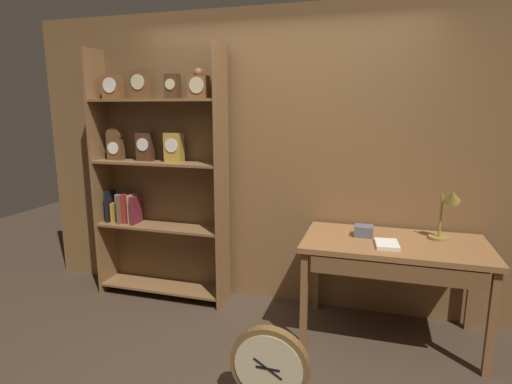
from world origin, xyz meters
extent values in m
cube|color=brown|center=(0.00, 1.37, 1.30)|extent=(4.80, 0.05, 2.60)
cube|color=brown|center=(-1.66, 1.11, 1.14)|extent=(0.02, 0.31, 2.28)
cube|color=brown|center=(-0.45, 1.11, 1.14)|extent=(0.03, 0.31, 2.28)
cube|color=brown|center=(-1.06, 1.26, 1.14)|extent=(1.24, 0.01, 2.28)
cube|color=brown|center=(-1.06, 1.11, 0.09)|extent=(1.19, 0.29, 0.02)
cube|color=brown|center=(-1.06, 1.11, 0.69)|extent=(1.19, 0.29, 0.02)
cube|color=brown|center=(-1.06, 1.11, 1.28)|extent=(1.19, 0.29, 0.02)
cube|color=brown|center=(-1.06, 1.11, 1.83)|extent=(1.19, 0.29, 0.02)
cube|color=brown|center=(-1.49, 1.13, 1.94)|extent=(0.17, 0.10, 0.21)
cylinder|color=silver|center=(-1.49, 1.08, 1.96)|extent=(0.13, 0.01, 0.13)
cube|color=brown|center=(-1.50, 1.12, 1.39)|extent=(0.14, 0.08, 0.19)
cylinder|color=brown|center=(-1.50, 1.12, 1.51)|extent=(0.14, 0.08, 0.14)
cylinder|color=white|center=(-1.50, 1.08, 1.40)|extent=(0.11, 0.01, 0.11)
cube|color=brown|center=(-1.20, 1.12, 1.96)|extent=(0.17, 0.08, 0.25)
cylinder|color=#C6B78C|center=(-1.20, 1.08, 1.98)|extent=(0.13, 0.01, 0.13)
cube|color=#472816|center=(-1.20, 1.13, 1.42)|extent=(0.15, 0.08, 0.26)
cylinder|color=silver|center=(-1.20, 1.09, 1.44)|extent=(0.11, 0.01, 0.11)
cube|color=#472816|center=(-0.90, 1.13, 1.94)|extent=(0.12, 0.09, 0.21)
cylinder|color=#C6B78C|center=(-0.90, 1.08, 1.96)|extent=(0.09, 0.01, 0.09)
cube|color=#B28C38|center=(-0.90, 1.13, 1.42)|extent=(0.16, 0.10, 0.26)
cylinder|color=silver|center=(-0.90, 1.08, 1.44)|extent=(0.12, 0.01, 0.12)
cube|color=brown|center=(-0.64, 1.10, 1.93)|extent=(0.17, 0.08, 0.19)
sphere|color=brown|center=(-0.64, 1.10, 2.05)|extent=(0.08, 0.08, 0.08)
cylinder|color=#C6B78C|center=(-0.64, 1.05, 1.95)|extent=(0.13, 0.01, 0.13)
cube|color=black|center=(-1.59, 1.12, 0.84)|extent=(0.02, 0.16, 0.30)
cube|color=#B78C2D|center=(-1.54, 1.12, 0.79)|extent=(0.02, 0.15, 0.19)
cube|color=slate|center=(-1.49, 1.13, 0.83)|extent=(0.03, 0.15, 0.27)
cube|color=brown|center=(-1.45, 1.09, 0.83)|extent=(0.03, 0.15, 0.27)
cube|color=maroon|center=(-1.41, 1.13, 0.83)|extent=(0.03, 0.16, 0.28)
cube|color=tan|center=(-1.36, 1.12, 0.83)|extent=(0.04, 0.13, 0.27)
cube|color=maroon|center=(-1.31, 1.11, 0.83)|extent=(0.03, 0.17, 0.26)
cube|color=brown|center=(0.99, 0.95, 0.77)|extent=(1.34, 0.73, 0.04)
cube|color=brown|center=(0.37, 0.63, 0.37)|extent=(0.05, 0.05, 0.75)
cube|color=brown|center=(1.61, 0.63, 0.37)|extent=(0.05, 0.05, 0.75)
cube|color=brown|center=(0.37, 1.26, 0.37)|extent=(0.05, 0.05, 0.75)
cube|color=brown|center=(1.61, 1.26, 0.37)|extent=(0.05, 0.05, 0.75)
cube|color=brown|center=(0.99, 0.60, 0.68)|extent=(1.14, 0.03, 0.12)
cylinder|color=olive|center=(1.31, 1.10, 0.80)|extent=(0.15, 0.15, 0.02)
cylinder|color=olive|center=(1.31, 1.10, 0.97)|extent=(0.02, 0.02, 0.32)
cone|color=olive|center=(1.37, 1.05, 1.13)|extent=(0.13, 0.16, 0.14)
cube|color=#595960|center=(0.76, 1.01, 0.83)|extent=(0.14, 0.12, 0.08)
cube|color=silver|center=(0.93, 0.82, 0.80)|extent=(0.18, 0.23, 0.02)
cylinder|color=brown|center=(0.29, -0.06, 0.28)|extent=(0.48, 0.06, 0.48)
cylinder|color=#C6B78C|center=(0.29, -0.10, 0.28)|extent=(0.41, 0.01, 0.41)
cube|color=black|center=(0.29, -0.10, 0.28)|extent=(0.14, 0.01, 0.01)
cube|color=black|center=(0.29, -0.10, 0.28)|extent=(0.17, 0.01, 0.11)
camera|label=1|loc=(0.83, -2.17, 1.76)|focal=28.94mm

